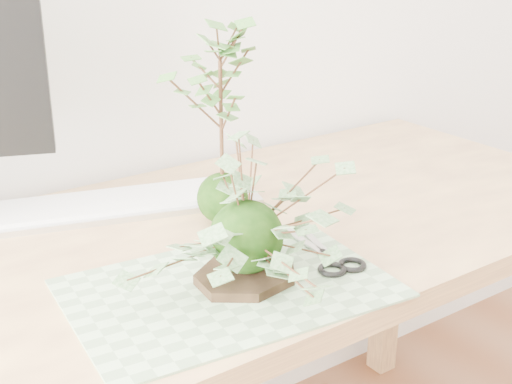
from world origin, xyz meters
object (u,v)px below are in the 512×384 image
Objects in this scene: desk at (218,277)px; maple_kokedama at (220,74)px; keyboard at (125,203)px; ivy_kokedama at (246,204)px.

desk is 4.18× the size of maple_kokedama.
ivy_kokedama is at bearing -70.36° from keyboard.
desk is at bearing -51.42° from keyboard.
maple_kokedama is (0.09, 0.21, 0.14)m from ivy_kokedama.
maple_kokedama reaches higher than desk.
keyboard is (-0.11, 0.16, -0.26)m from maple_kokedama.
desk is 0.23m from keyboard.
maple_kokedama is 0.33m from keyboard.
maple_kokedama is (0.03, 0.03, 0.36)m from desk.
ivy_kokedama reaches higher than keyboard.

